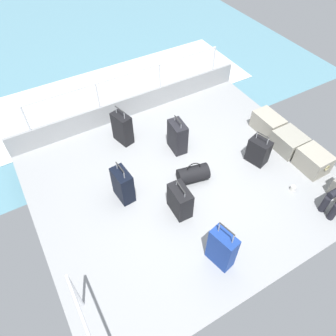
{
  "coord_description": "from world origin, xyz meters",
  "views": [
    {
      "loc": [
        2.98,
        -2.09,
        4.41
      ],
      "look_at": [
        -0.22,
        -0.24,
        0.25
      ],
      "focal_mm": 33.98,
      "sensor_mm": 36.0,
      "label": 1
    }
  ],
  "objects_px": {
    "suitcase_0": "(258,151)",
    "suitcase_3": "(123,185)",
    "suitcase_2": "(177,137)",
    "paper_cup": "(293,188)",
    "suitcase_5": "(180,201)",
    "duffel_bag": "(193,174)",
    "cargo_crate_2": "(313,161)",
    "suitcase_4": "(222,249)",
    "cargo_crate_1": "(289,142)",
    "suitcase_1": "(122,128)",
    "cargo_crate_0": "(268,123)"
  },
  "relations": [
    {
      "from": "suitcase_0",
      "to": "suitcase_4",
      "type": "xyz_separation_m",
      "value": [
        1.28,
        -1.8,
        0.09
      ]
    },
    {
      "from": "suitcase_5",
      "to": "suitcase_2",
      "type": "bearing_deg",
      "value": 150.45
    },
    {
      "from": "paper_cup",
      "to": "cargo_crate_0",
      "type": "bearing_deg",
      "value": 155.22
    },
    {
      "from": "cargo_crate_2",
      "to": "suitcase_2",
      "type": "height_order",
      "value": "suitcase_2"
    },
    {
      "from": "cargo_crate_0",
      "to": "suitcase_5",
      "type": "xyz_separation_m",
      "value": [
        0.8,
        -2.58,
        0.07
      ]
    },
    {
      "from": "suitcase_2",
      "to": "suitcase_3",
      "type": "height_order",
      "value": "suitcase_3"
    },
    {
      "from": "cargo_crate_0",
      "to": "cargo_crate_2",
      "type": "relative_size",
      "value": 1.11
    },
    {
      "from": "suitcase_2",
      "to": "suitcase_5",
      "type": "height_order",
      "value": "suitcase_2"
    },
    {
      "from": "suitcase_0",
      "to": "duffel_bag",
      "type": "bearing_deg",
      "value": -99.1
    },
    {
      "from": "duffel_bag",
      "to": "cargo_crate_1",
      "type": "bearing_deg",
      "value": 82.52
    },
    {
      "from": "suitcase_1",
      "to": "suitcase_2",
      "type": "relative_size",
      "value": 1.07
    },
    {
      "from": "suitcase_2",
      "to": "paper_cup",
      "type": "relative_size",
      "value": 7.36
    },
    {
      "from": "suitcase_2",
      "to": "suitcase_5",
      "type": "relative_size",
      "value": 1.16
    },
    {
      "from": "suitcase_0",
      "to": "suitcase_4",
      "type": "height_order",
      "value": "suitcase_4"
    },
    {
      "from": "paper_cup",
      "to": "suitcase_4",
      "type": "bearing_deg",
      "value": -77.57
    },
    {
      "from": "cargo_crate_0",
      "to": "suitcase_1",
      "type": "height_order",
      "value": "suitcase_1"
    },
    {
      "from": "suitcase_3",
      "to": "duffel_bag",
      "type": "relative_size",
      "value": 1.28
    },
    {
      "from": "cargo_crate_1",
      "to": "paper_cup",
      "type": "height_order",
      "value": "cargo_crate_1"
    },
    {
      "from": "suitcase_3",
      "to": "suitcase_4",
      "type": "xyz_separation_m",
      "value": [
        1.76,
        0.71,
        0.03
      ]
    },
    {
      "from": "cargo_crate_1",
      "to": "paper_cup",
      "type": "distance_m",
      "value": 1.05
    },
    {
      "from": "cargo_crate_1",
      "to": "suitcase_1",
      "type": "xyz_separation_m",
      "value": [
        -1.82,
        -2.67,
        0.14
      ]
    },
    {
      "from": "paper_cup",
      "to": "suitcase_2",
      "type": "bearing_deg",
      "value": -147.44
    },
    {
      "from": "suitcase_1",
      "to": "cargo_crate_2",
      "type": "bearing_deg",
      "value": 47.94
    },
    {
      "from": "cargo_crate_1",
      "to": "suitcase_2",
      "type": "xyz_separation_m",
      "value": [
        -1.08,
        -1.86,
        0.13
      ]
    },
    {
      "from": "cargo_crate_0",
      "to": "paper_cup",
      "type": "bearing_deg",
      "value": -24.78
    },
    {
      "from": "cargo_crate_2",
      "to": "suitcase_3",
      "type": "bearing_deg",
      "value": -109.18
    },
    {
      "from": "suitcase_4",
      "to": "cargo_crate_0",
      "type": "bearing_deg",
      "value": 125.92
    },
    {
      "from": "cargo_crate_2",
      "to": "paper_cup",
      "type": "distance_m",
      "value": 0.71
    },
    {
      "from": "cargo_crate_2",
      "to": "suitcase_5",
      "type": "height_order",
      "value": "suitcase_5"
    },
    {
      "from": "suitcase_4",
      "to": "suitcase_5",
      "type": "distance_m",
      "value": 1.05
    },
    {
      "from": "suitcase_1",
      "to": "duffel_bag",
      "type": "bearing_deg",
      "value": 22.43
    },
    {
      "from": "cargo_crate_2",
      "to": "paper_cup",
      "type": "relative_size",
      "value": 5.9
    },
    {
      "from": "suitcase_0",
      "to": "suitcase_3",
      "type": "xyz_separation_m",
      "value": [
        -0.48,
        -2.51,
        0.05
      ]
    },
    {
      "from": "cargo_crate_0",
      "to": "paper_cup",
      "type": "height_order",
      "value": "cargo_crate_0"
    },
    {
      "from": "cargo_crate_1",
      "to": "suitcase_3",
      "type": "height_order",
      "value": "suitcase_3"
    },
    {
      "from": "cargo_crate_1",
      "to": "suitcase_0",
      "type": "relative_size",
      "value": 0.9
    },
    {
      "from": "cargo_crate_1",
      "to": "cargo_crate_2",
      "type": "relative_size",
      "value": 1.0
    },
    {
      "from": "cargo_crate_0",
      "to": "cargo_crate_1",
      "type": "bearing_deg",
      "value": -0.79
    },
    {
      "from": "cargo_crate_0",
      "to": "suitcase_1",
      "type": "bearing_deg",
      "value": -114.28
    },
    {
      "from": "cargo_crate_2",
      "to": "duffel_bag",
      "type": "height_order",
      "value": "duffel_bag"
    },
    {
      "from": "cargo_crate_2",
      "to": "suitcase_1",
      "type": "height_order",
      "value": "suitcase_1"
    },
    {
      "from": "cargo_crate_0",
      "to": "suitcase_1",
      "type": "xyz_separation_m",
      "value": [
        -1.21,
        -2.67,
        0.13
      ]
    },
    {
      "from": "suitcase_1",
      "to": "paper_cup",
      "type": "bearing_deg",
      "value": 37.47
    },
    {
      "from": "cargo_crate_0",
      "to": "cargo_crate_1",
      "type": "height_order",
      "value": "cargo_crate_0"
    },
    {
      "from": "suitcase_1",
      "to": "paper_cup",
      "type": "height_order",
      "value": "suitcase_1"
    },
    {
      "from": "duffel_bag",
      "to": "paper_cup",
      "type": "height_order",
      "value": "duffel_bag"
    },
    {
      "from": "cargo_crate_1",
      "to": "paper_cup",
      "type": "bearing_deg",
      "value": -38.65
    },
    {
      "from": "suitcase_3",
      "to": "suitcase_5",
      "type": "distance_m",
      "value": 0.98
    },
    {
      "from": "suitcase_4",
      "to": "paper_cup",
      "type": "bearing_deg",
      "value": 102.43
    },
    {
      "from": "duffel_bag",
      "to": "suitcase_1",
      "type": "bearing_deg",
      "value": -157.57
    }
  ]
}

